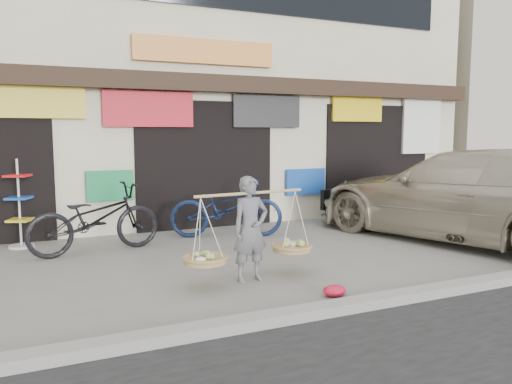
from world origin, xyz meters
name	(u,v)px	position (x,y,z in m)	size (l,w,h in m)	color
ground	(280,267)	(0.00, 0.00, 0.00)	(70.00, 70.00, 0.00)	gray
kerb	(358,304)	(0.00, -2.00, 0.06)	(70.00, 0.25, 0.12)	gray
shophouse_block	(169,78)	(0.00, 6.42, 3.45)	(14.00, 6.32, 7.00)	beige
neighbor_east	(512,102)	(13.50, 7.00, 3.20)	(12.00, 7.00, 6.40)	#B4A795
street_vendor	(250,234)	(-0.69, -0.47, 0.66)	(1.92, 0.70, 1.45)	slate
bike_0	(95,219)	(-2.45, 2.11, 0.59)	(0.78, 2.24, 1.18)	black
bike_2	(226,208)	(0.05, 2.41, 0.58)	(0.76, 2.19, 1.15)	#101C3B
suv	(466,195)	(4.06, 0.25, 0.87)	(4.06, 6.46, 1.74)	#B9AE95
display_rack	(20,212)	(-3.62, 3.07, 0.64)	(0.49, 0.49, 1.58)	silver
red_bag	(334,291)	(0.01, -1.50, 0.07)	(0.31, 0.25, 0.14)	red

